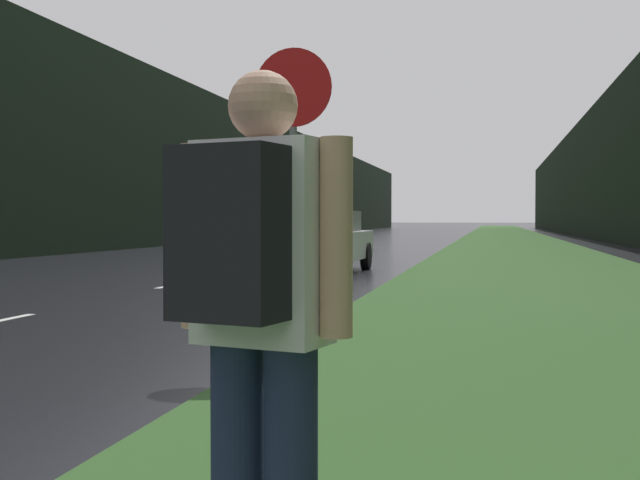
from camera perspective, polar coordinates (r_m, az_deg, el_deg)
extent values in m
cube|color=#2D5123|center=(39.35, 13.61, -0.35)|extent=(6.00, 240.00, 0.02)
cube|color=silver|center=(16.11, -9.39, -2.96)|extent=(0.12, 3.00, 0.01)
cube|color=silver|center=(22.76, -2.90, -1.65)|extent=(0.12, 3.00, 0.01)
cube|color=silver|center=(29.56, 0.63, -0.92)|extent=(0.12, 3.00, 0.01)
cube|color=black|center=(51.87, -5.60, 4.56)|extent=(2.00, 140.00, 8.06)
cube|color=black|center=(49.90, 20.27, 4.71)|extent=(2.00, 140.00, 8.27)
cylinder|color=slate|center=(7.26, -1.92, -0.15)|extent=(0.07, 0.07, 2.08)
cylinder|color=#B71414|center=(7.36, -1.93, 10.79)|extent=(0.71, 0.02, 0.71)
cylinder|color=#1E2847|center=(2.64, -5.91, -16.48)|extent=(0.17, 0.17, 0.87)
cube|color=white|center=(2.47, -4.07, -0.16)|extent=(0.44, 0.31, 0.62)
sphere|color=tan|center=(2.49, -4.09, 9.51)|extent=(0.21, 0.21, 0.21)
cylinder|color=tan|center=(2.60, -8.82, 0.29)|extent=(0.10, 0.10, 0.59)
cylinder|color=tan|center=(2.35, 1.17, 0.18)|extent=(0.10, 0.10, 0.59)
cube|color=black|center=(2.29, -6.57, 0.48)|extent=(0.35, 0.25, 0.50)
cube|color=#BCBCBC|center=(18.61, -0.12, -0.42)|extent=(1.88, 4.75, 0.66)
cube|color=slate|center=(18.83, 0.03, 1.34)|extent=(1.59, 2.14, 0.49)
cylinder|color=black|center=(17.01, 1.76, -1.60)|extent=(0.20, 0.66, 0.66)
cylinder|color=black|center=(17.42, -4.02, -1.53)|extent=(0.20, 0.66, 0.66)
cylinder|color=black|center=(19.91, 3.29, -1.15)|extent=(0.20, 0.66, 0.66)
cylinder|color=black|center=(20.26, -1.70, -1.10)|extent=(0.20, 0.66, 0.66)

